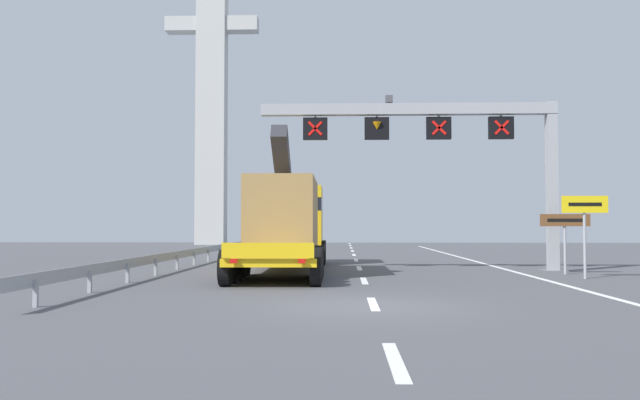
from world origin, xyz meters
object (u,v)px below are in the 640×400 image
Objects in this scene: heavy_haul_truck_yellow at (288,221)px; bridge_pylon_distant at (212,63)px; tourist_info_sign_brown at (565,227)px; overhead_lane_gantry at (445,135)px; exit_sign_yellow at (585,215)px.

heavy_haul_truck_yellow is 40.83m from bridge_pylon_distant.
bridge_pylon_distant is at bearing 118.71° from tourist_info_sign_brown.
exit_sign_yellow is at bearing -36.77° from overhead_lane_gantry.
exit_sign_yellow is (4.24, -3.17, -3.24)m from overhead_lane_gantry.
bridge_pylon_distant reaches higher than heavy_haul_truck_yellow.
overhead_lane_gantry is 0.84× the size of heavy_haul_truck_yellow.
exit_sign_yellow is 1.26× the size of tourist_info_sign_brown.
bridge_pylon_distant is at bearing 117.50° from exit_sign_yellow.
bridge_pylon_distant is (-21.02, 38.37, 15.92)m from tourist_info_sign_brown.
heavy_haul_truck_yellow is at bearing 158.35° from exit_sign_yellow.
heavy_haul_truck_yellow is 4.97× the size of exit_sign_yellow.
heavy_haul_truck_yellow is at bearing 170.89° from overhead_lane_gantry.
bridge_pylon_distant reaches higher than exit_sign_yellow.
tourist_info_sign_brown is (10.52, -2.17, -0.24)m from heavy_haul_truck_yellow.
heavy_haul_truck_yellow is at bearing 168.36° from tourist_info_sign_brown.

